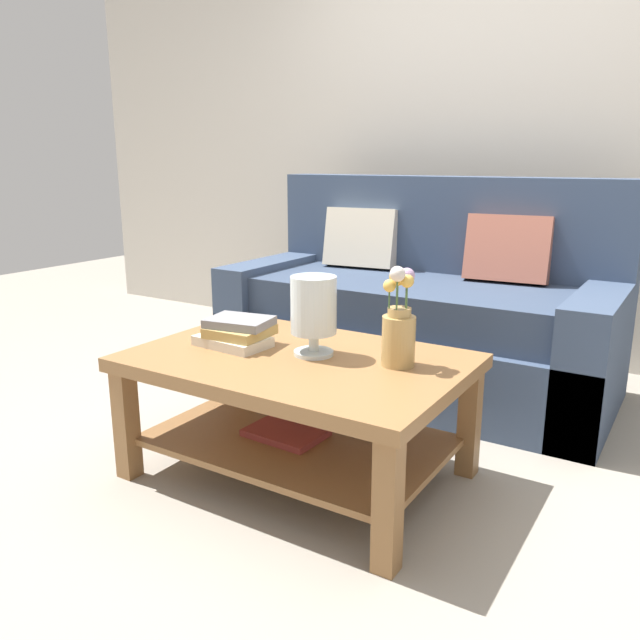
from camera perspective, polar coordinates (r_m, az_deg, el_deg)
ground_plane at (r=2.65m, az=3.87°, el=-11.36°), size 10.00×10.00×0.00m
back_wall at (r=3.93m, az=16.19°, el=16.76°), size 6.40×0.12×2.70m
couch at (r=3.29m, az=9.10°, el=0.37°), size 1.91×0.90×1.06m
coffee_table at (r=2.30m, az=-2.02°, el=-6.26°), size 1.17×0.79×0.47m
book_stack_main at (r=2.39m, az=-7.50°, el=-1.11°), size 0.28×0.22×0.11m
glass_hurricane_vase at (r=2.22m, az=-0.57°, el=1.06°), size 0.16×0.16×0.29m
flower_pitcher at (r=2.13m, az=7.14°, el=-0.50°), size 0.11×0.12×0.35m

